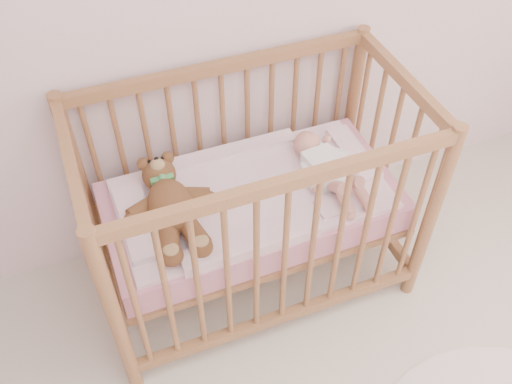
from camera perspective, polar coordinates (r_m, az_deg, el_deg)
name	(u,v)px	position (r m, az deg, el deg)	size (l,w,h in m)	color
crib	(252,204)	(2.41, -0.43, -1.16)	(1.36, 0.76, 1.00)	#A57246
mattress	(252,206)	(2.42, -0.43, -1.40)	(1.22, 0.62, 0.13)	pink
blanket	(252,194)	(2.36, -0.44, -0.18)	(1.10, 0.58, 0.06)	#FAACC5
baby	(326,164)	(2.40, 7.01, 2.77)	(0.25, 0.52, 0.12)	white
teddy_bear	(171,205)	(2.23, -8.51, -1.34)	(0.39, 0.55, 0.15)	brown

